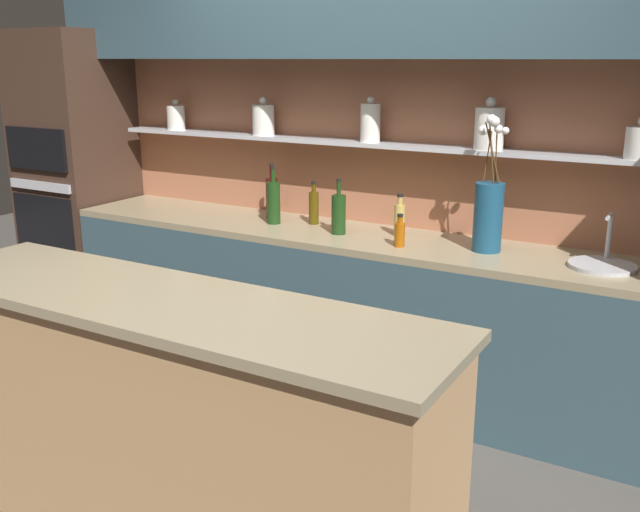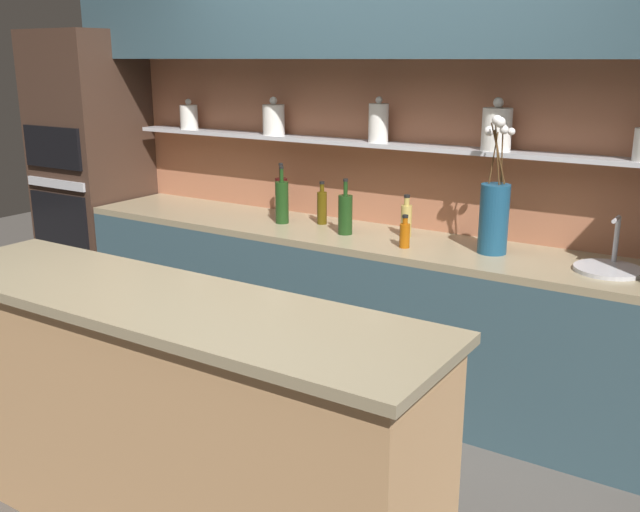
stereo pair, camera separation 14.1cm
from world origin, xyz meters
TOP-DOWN VIEW (x-y plane):
  - ground_plane at (0.00, 0.00)m, footprint 12.00×12.00m
  - back_wall_unit at (0.00, 1.53)m, footprint 5.20×0.44m
  - back_counter_unit at (-0.07, 1.24)m, footprint 3.69×0.62m
  - island_counter at (0.00, -0.37)m, footprint 2.31×0.61m
  - oven_tower at (-2.27, 1.24)m, footprint 0.66×0.64m
  - flower_vase at (0.72, 1.26)m, footprint 0.17×0.16m
  - sink_fixture at (1.30, 1.25)m, footprint 0.31×0.31m
  - bottle_wine_0 at (-0.69, 1.38)m, footprint 0.08×0.08m
  - bottle_wine_1 at (-0.12, 1.21)m, footprint 0.08×0.08m
  - bottle_oil_2 at (-0.37, 1.35)m, footprint 0.06×0.06m
  - bottle_sauce_3 at (0.30, 1.12)m, footprint 0.05×0.05m
  - bottle_wine_4 at (-0.58, 1.24)m, footprint 0.08×0.08m
  - bottle_spirit_5 at (0.20, 1.34)m, footprint 0.06×0.06m

SIDE VIEW (x-z plane):
  - ground_plane at x=0.00m, z-range 0.00..0.00m
  - back_counter_unit at x=-0.07m, z-range 0.00..0.92m
  - island_counter at x=0.00m, z-range 0.00..1.02m
  - sink_fixture at x=1.30m, z-range 0.82..1.07m
  - bottle_sauce_3 at x=0.30m, z-range 0.90..1.08m
  - bottle_spirit_5 at x=0.20m, z-range 0.90..1.14m
  - bottle_oil_2 at x=-0.37m, z-range 0.90..1.15m
  - oven_tower at x=-2.27m, z-range 0.00..2.07m
  - bottle_wine_1 at x=-0.12m, z-range 0.88..1.19m
  - bottle_wine_0 at x=-0.69m, z-range 0.88..1.22m
  - bottle_wine_4 at x=-0.58m, z-range 0.88..1.22m
  - flower_vase at x=0.72m, z-range 0.78..1.48m
  - back_wall_unit at x=0.00m, z-range 0.25..2.85m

